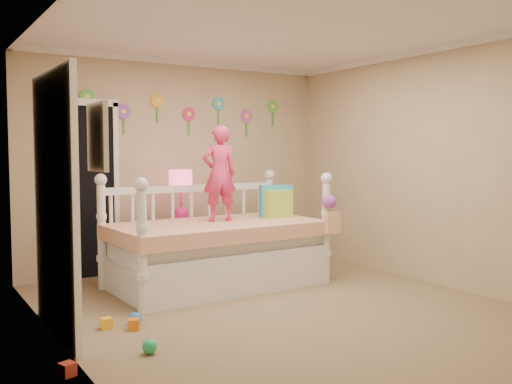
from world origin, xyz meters
TOP-DOWN VIEW (x-y plane):
  - floor at (0.00, 0.00)m, footprint 4.00×4.50m
  - ceiling at (0.00, 0.00)m, footprint 4.00×4.50m
  - back_wall at (0.00, 2.25)m, footprint 4.00×0.01m
  - left_wall at (-2.00, 0.00)m, footprint 0.01×4.50m
  - right_wall at (2.00, 0.00)m, footprint 0.01×4.50m
  - crown_molding at (0.00, 0.00)m, footprint 4.00×4.50m
  - daybed at (-0.10, 1.09)m, footprint 2.36×1.32m
  - pillow_turquoise at (0.73, 1.17)m, footprint 0.40×0.23m
  - pillow_lime at (0.72, 1.10)m, footprint 0.34×0.13m
  - child at (-0.03, 1.16)m, footprint 0.42×0.32m
  - nightstand at (-0.19, 1.81)m, footprint 0.42×0.34m
  - table_lamp at (-0.19, 1.81)m, footprint 0.28×0.28m
  - closet_doorway at (-1.25, 2.23)m, footprint 0.90×0.04m
  - flower_decals at (-0.09, 2.24)m, footprint 3.40×0.02m
  - mirror_closet at (-1.96, 0.30)m, footprint 0.07×1.30m
  - wall_picture at (-1.97, -0.90)m, footprint 0.05×0.34m
  - hanging_bag at (1.01, 0.51)m, footprint 0.20×0.16m
  - toy_scatter at (-1.75, 0.01)m, footprint 1.20×1.50m

SIDE VIEW (x-z plane):
  - floor at x=0.00m, z-range -0.01..0.01m
  - toy_scatter at x=-1.75m, z-range 0.00..0.11m
  - nightstand at x=-0.19m, z-range 0.00..0.64m
  - daybed at x=-0.10m, z-range 0.00..1.26m
  - hanging_bag at x=1.01m, z-range 0.58..0.94m
  - pillow_lime at x=0.72m, z-range 0.70..1.02m
  - pillow_turquoise at x=0.73m, z-range 0.70..1.07m
  - closet_doorway at x=-1.25m, z-range 0.00..2.07m
  - table_lamp at x=-0.19m, z-range 0.74..1.35m
  - mirror_closet at x=-1.96m, z-range 0.00..2.10m
  - child at x=-0.03m, z-range 0.70..1.75m
  - back_wall at x=0.00m, z-range 0.00..2.60m
  - left_wall at x=-2.00m, z-range 0.00..2.60m
  - right_wall at x=2.00m, z-range 0.00..2.60m
  - wall_picture at x=-1.97m, z-range 1.34..1.76m
  - flower_decals at x=-0.09m, z-range 1.69..2.19m
  - crown_molding at x=0.00m, z-range 2.54..2.60m
  - ceiling at x=0.00m, z-range 2.60..2.60m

